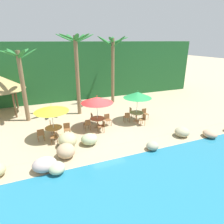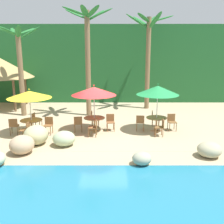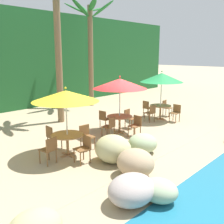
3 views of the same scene
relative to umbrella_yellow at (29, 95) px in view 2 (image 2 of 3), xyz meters
name	(u,v)px [view 2 (image 2 of 3)]	position (x,y,z in m)	size (l,w,h in m)	color
ground_plane	(104,133)	(3.65, 0.20, -2.04)	(120.00, 120.00, 0.00)	tan
terrace_deck	(104,133)	(3.65, 0.20, -2.04)	(18.00, 5.20, 0.01)	tan
foliage_backdrop	(107,64)	(3.65, 9.20, 0.96)	(28.00, 2.40, 6.00)	#1E5628
rock_seawall	(28,148)	(0.68, -2.96, -1.67)	(16.27, 3.64, 0.94)	#AB9199
umbrella_yellow	(29,95)	(0.00, 0.00, 0.00)	(2.19, 2.19, 2.34)	silver
dining_table_yellow	(31,122)	(0.00, 0.00, -1.43)	(1.10, 1.10, 0.74)	#A37547
chair_yellow_seaward	(48,124)	(0.85, 0.02, -1.53)	(0.45, 0.46, 0.87)	brown
chair_yellow_inland	(36,120)	(-0.02, 0.85, -1.53)	(0.46, 0.45, 0.87)	brown
chair_yellow_left	(14,125)	(-0.83, -0.19, -1.53)	(0.47, 0.47, 0.87)	brown
chair_yellow_right	(26,129)	(0.00, -0.85, -1.53)	(0.47, 0.46, 0.87)	brown
umbrella_red	(94,91)	(3.17, 0.45, 0.10)	(2.30, 2.30, 2.47)	silver
dining_table_red	(94,120)	(3.17, 0.45, -1.43)	(1.10, 1.10, 0.74)	#A37547
chair_red_seaward	(110,121)	(4.01, 0.62, -1.53)	(0.46, 0.46, 0.87)	brown
chair_red_inland	(94,118)	(3.08, 1.30, -1.53)	(0.43, 0.42, 0.87)	brown
chair_red_left	(78,123)	(2.34, 0.25, -1.53)	(0.47, 0.48, 0.87)	brown
chair_red_right	(94,126)	(3.22, -0.40, -1.53)	(0.45, 0.44, 0.87)	brown
umbrella_green	(158,90)	(6.43, 0.48, 0.14)	(2.18, 2.18, 2.53)	silver
dining_table_green	(157,120)	(6.43, 0.48, -1.43)	(1.10, 1.10, 0.74)	#A37547
chair_green_seaward	(172,121)	(7.27, 0.65, -1.53)	(0.46, 0.47, 0.87)	brown
chair_green_inland	(154,118)	(6.44, 1.34, -1.53)	(0.47, 0.47, 0.87)	brown
chair_green_left	(140,122)	(5.57, 0.49, -1.53)	(0.46, 0.47, 0.87)	brown
chair_green_right	(161,126)	(6.51, -0.37, -1.53)	(0.43, 0.43, 0.87)	brown
palm_tree_nearest	(19,57)	(-1.65, 3.88, 1.68)	(2.76, 2.62, 5.58)	brown
palm_tree_second	(88,44)	(2.60, 3.87, 2.48)	(3.06, 3.16, 6.65)	brown
palm_tree_third	(148,47)	(6.57, 5.95, 2.30)	(3.33, 3.14, 6.52)	brown
palapa_hut	(1,68)	(-3.81, 6.20, 0.83)	(4.58, 4.58, 3.57)	brown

